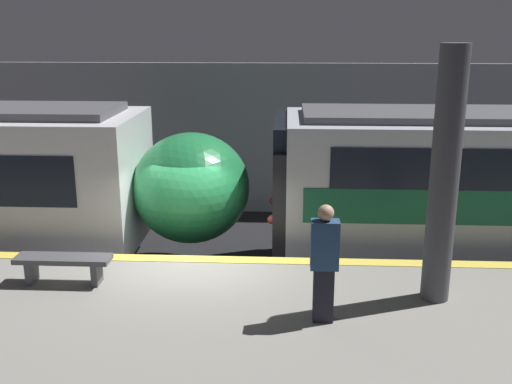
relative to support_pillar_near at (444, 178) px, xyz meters
The scene contains 6 objects.
ground_plane 5.11m from the support_pillar_near, 159.02° to the left, with size 120.00×120.00×0.00m, color black.
platform 4.61m from the support_pillar_near, behind, with size 40.00×4.31×1.14m.
station_rear_barrier 8.74m from the support_pillar_near, 116.37° to the left, with size 50.00×0.15×4.11m.
support_pillar_near is the anchor object (origin of this frame).
person_waiting 2.13m from the support_pillar_near, 155.18° to the right, with size 0.38×0.24×1.68m.
platform_bench 5.95m from the support_pillar_near, behind, with size 1.50×0.40×0.45m.
Camera 1 is at (1.61, -9.85, 5.11)m, focal length 42.00 mm.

